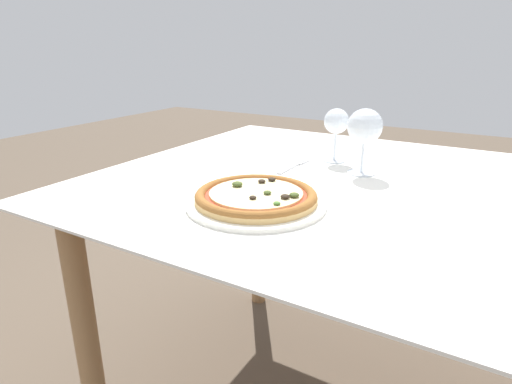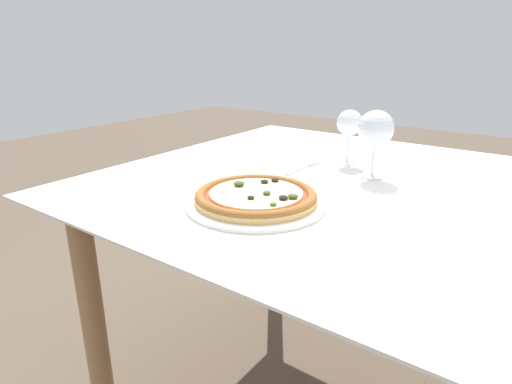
{
  "view_description": "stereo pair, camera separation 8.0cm",
  "coord_description": "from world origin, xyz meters",
  "px_view_note": "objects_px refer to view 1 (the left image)",
  "views": [
    {
      "loc": [
        0.21,
        -0.99,
        1.09
      ],
      "look_at": [
        -0.22,
        -0.26,
        0.79
      ],
      "focal_mm": 30.0,
      "sensor_mm": 36.0,
      "label": 1
    },
    {
      "loc": [
        0.28,
        -0.95,
        1.09
      ],
      "look_at": [
        -0.22,
        -0.26,
        0.79
      ],
      "focal_mm": 30.0,
      "sensor_mm": 36.0,
      "label": 2
    }
  ],
  "objects_px": {
    "dining_table": "(388,219)",
    "wine_glass_far_right": "(336,123)",
    "pizza_plate": "(256,198)",
    "fork": "(293,166)",
    "wine_glass_far_left": "(365,128)"
  },
  "relations": [
    {
      "from": "pizza_plate",
      "to": "wine_glass_far_left",
      "type": "bearing_deg",
      "value": 70.66
    },
    {
      "from": "pizza_plate",
      "to": "wine_glass_far_right",
      "type": "distance_m",
      "value": 0.44
    },
    {
      "from": "pizza_plate",
      "to": "wine_glass_far_right",
      "type": "relative_size",
      "value": 1.94
    },
    {
      "from": "pizza_plate",
      "to": "wine_glass_far_left",
      "type": "height_order",
      "value": "wine_glass_far_left"
    },
    {
      "from": "pizza_plate",
      "to": "fork",
      "type": "height_order",
      "value": "pizza_plate"
    },
    {
      "from": "pizza_plate",
      "to": "wine_glass_far_right",
      "type": "xyz_separation_m",
      "value": [
        0.01,
        0.43,
        0.1
      ]
    },
    {
      "from": "fork",
      "to": "wine_glass_far_left",
      "type": "bearing_deg",
      "value": 9.39
    },
    {
      "from": "dining_table",
      "to": "fork",
      "type": "relative_size",
      "value": 8.64
    },
    {
      "from": "wine_glass_far_left",
      "to": "wine_glass_far_right",
      "type": "xyz_separation_m",
      "value": [
        -0.11,
        0.08,
        -0.01
      ]
    },
    {
      "from": "dining_table",
      "to": "wine_glass_far_right",
      "type": "relative_size",
      "value": 9.45
    },
    {
      "from": "wine_glass_far_left",
      "to": "fork",
      "type": "bearing_deg",
      "value": -170.61
    },
    {
      "from": "wine_glass_far_left",
      "to": "wine_glass_far_right",
      "type": "distance_m",
      "value": 0.14
    },
    {
      "from": "fork",
      "to": "wine_glass_far_left",
      "type": "distance_m",
      "value": 0.22
    },
    {
      "from": "dining_table",
      "to": "wine_glass_far_right",
      "type": "xyz_separation_m",
      "value": [
        -0.21,
        0.17,
        0.19
      ]
    },
    {
      "from": "pizza_plate",
      "to": "wine_glass_far_left",
      "type": "relative_size",
      "value": 1.74
    }
  ]
}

